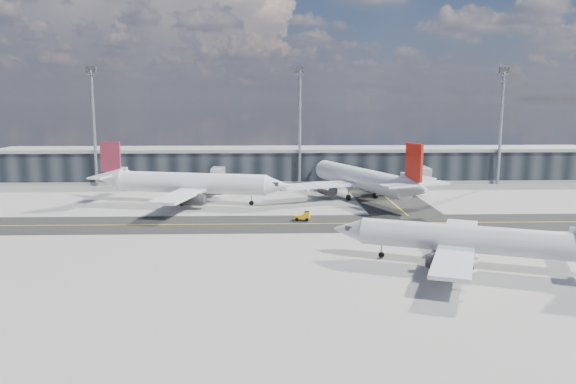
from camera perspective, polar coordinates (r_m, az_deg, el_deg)
name	(u,v)px	position (r m, az deg, el deg)	size (l,w,h in m)	color
ground	(315,229)	(92.82, 2.73, -3.77)	(300.00, 300.00, 0.00)	gray
taxiway_lanes	(331,215)	(103.62, 4.42, -2.39)	(180.00, 63.00, 0.03)	black
terminal_concourse	(298,166)	(146.20, 1.07, 2.70)	(152.00, 19.80, 8.80)	black
floodlight_masts	(300,122)	(138.39, 1.21, 7.10)	(102.50, 0.70, 28.90)	gray
airliner_af	(189,183)	(116.87, -10.04, 0.89)	(41.88, 35.98, 12.50)	white
airliner_redtail	(361,179)	(120.49, 7.47, 1.33)	(37.27, 43.07, 13.26)	white
airliner_near	(469,240)	(75.37, 17.91, -4.61)	(34.15, 29.55, 10.50)	silver
baggage_tug	(304,216)	(98.91, 1.61, -2.45)	(2.84, 1.80, 1.66)	yellow
service_van	(375,188)	(131.72, 8.84, 0.40)	(2.66, 5.76, 1.60)	white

